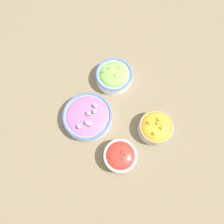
{
  "coord_description": "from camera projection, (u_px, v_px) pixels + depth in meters",
  "views": [
    {
      "loc": [
        -0.22,
        0.2,
        0.92
      ],
      "look_at": [
        0.0,
        0.0,
        0.03
      ],
      "focal_mm": 35.0,
      "sensor_mm": 36.0,
      "label": 1
    }
  ],
  "objects": [
    {
      "name": "bowl_squash",
      "position": [
        156.0,
        127.0,
        0.91
      ],
      "size": [
        0.14,
        0.14,
        0.08
      ],
      "color": "#B2C1CC",
      "rests_on": "ground_plane"
    },
    {
      "name": "bowl_red_onion",
      "position": [
        87.0,
        116.0,
        0.93
      ],
      "size": [
        0.21,
        0.21,
        0.07
      ],
      "color": "silver",
      "rests_on": "ground_plane"
    },
    {
      "name": "ground_plane",
      "position": [
        112.0,
        114.0,
        0.97
      ],
      "size": [
        3.0,
        3.0,
        0.0
      ],
      "primitive_type": "plane",
      "color": "#75664C"
    },
    {
      "name": "bowl_lettuce",
      "position": [
        114.0,
        76.0,
        0.99
      ],
      "size": [
        0.17,
        0.17,
        0.08
      ],
      "color": "white",
      "rests_on": "ground_plane"
    },
    {
      "name": "bowl_cherry_tomatoes",
      "position": [
        120.0,
        156.0,
        0.87
      ],
      "size": [
        0.13,
        0.13,
        0.08
      ],
      "color": "beige",
      "rests_on": "ground_plane"
    }
  ]
}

